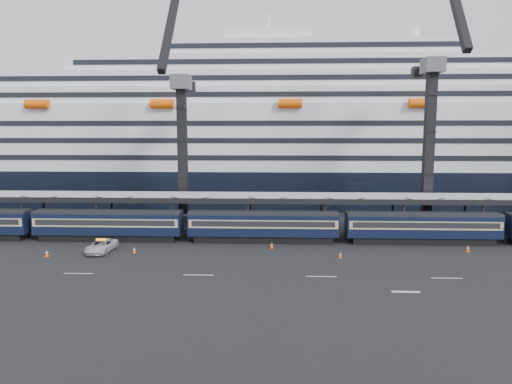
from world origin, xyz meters
TOP-DOWN VIEW (x-y plane):
  - ground at (0.00, 0.00)m, footprint 260.00×260.00m
  - lane_markings at (8.15, -5.23)m, footprint 111.00×4.27m
  - train at (-4.65, 10.00)m, footprint 133.05×3.00m
  - canopy at (0.00, 14.00)m, footprint 130.00×6.25m
  - cruise_ship at (-1.08, 45.99)m, footprint 214.09×28.84m
  - crane_dark_near at (-20.00, 18.59)m, footprint 4.50×17.75m
  - crane_dark_mid at (15.00, 17.59)m, footprint 4.50×18.24m
  - pickup_truck at (-26.81, 4.19)m, footprint 2.65×5.27m
  - traffic_cone_b at (-32.26, 2.03)m, footprint 0.40×0.40m
  - traffic_cone_c at (-22.86, 3.99)m, footprint 0.37×0.37m
  - traffic_cone_d at (-6.89, 6.82)m, footprint 0.37×0.37m
  - traffic_cone_e at (0.80, 2.79)m, footprint 0.36×0.36m
  - traffic_cone_f at (16.14, 6.05)m, footprint 0.41×0.41m

SIDE VIEW (x-z plane):
  - ground at x=0.00m, z-range 0.00..0.00m
  - lane_markings at x=8.15m, z-range 0.00..0.02m
  - traffic_cone_e at x=0.80m, z-range 0.00..0.71m
  - traffic_cone_d at x=-6.89m, z-range 0.00..0.73m
  - traffic_cone_c at x=-22.86m, z-range 0.00..0.73m
  - traffic_cone_b at x=-32.26m, z-range -0.01..0.80m
  - traffic_cone_f at x=16.14m, z-range -0.01..0.82m
  - pickup_truck at x=-26.81m, z-range 0.00..1.43m
  - train at x=-4.65m, z-range 0.18..4.23m
  - canopy at x=0.00m, z-range 2.49..8.01m
  - crane_dark_near at x=-20.00m, z-range -5.61..29.47m
  - cruise_ship at x=-1.08m, z-range -4.66..29.34m
  - crane_dark_mid at x=15.00m, z-range -6.46..33.18m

